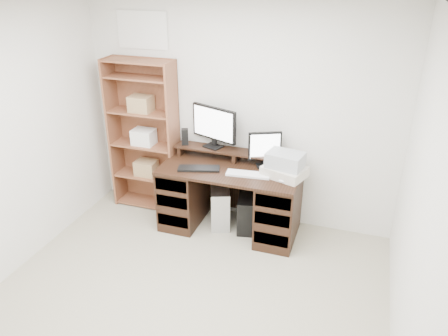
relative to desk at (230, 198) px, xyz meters
The scene contains 14 objects.
room 1.85m from the desk, 90.74° to the right, with size 3.54×4.04×2.54m.
desk is the anchor object (origin of this frame).
riser_shelf 0.50m from the desk, 90.00° to the left, with size 1.40×0.22×0.12m.
monitor_wide 0.82m from the desk, 138.21° to the left, with size 0.56×0.24×0.46m.
monitor_small 0.68m from the desk, 28.50° to the left, with size 0.34×0.20×0.39m.
speaker 0.86m from the desk, 161.92° to the left, with size 0.07×0.07×0.19m, color black.
keyboard_black 0.50m from the desk, 156.39° to the right, with size 0.44×0.15×0.02m, color black.
keyboard_white 0.44m from the desk, 23.41° to the right, with size 0.46×0.14×0.02m, color white.
mouse 0.73m from the desk, 13.21° to the right, with size 0.10×0.07×0.04m, color silver.
printer 0.71m from the desk, ahead, with size 0.41×0.31×0.10m, color beige.
basket 0.80m from the desk, ahead, with size 0.36×0.26×0.15m, color #A5AAB0.
tower_silver 0.22m from the desk, 153.34° to the left, with size 0.21×0.47×0.47m, color #B8BABF.
tower_black 0.26m from the desk, 19.47° to the left, with size 0.25×0.43×0.40m.
bookshelf 1.26m from the desk, 169.29° to the left, with size 0.80×0.30×1.80m.
Camera 1 is at (1.31, -2.37, 2.77)m, focal length 35.00 mm.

